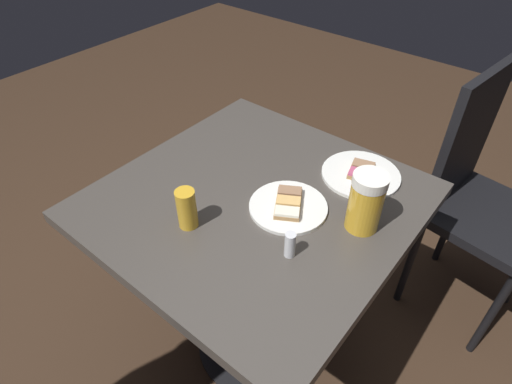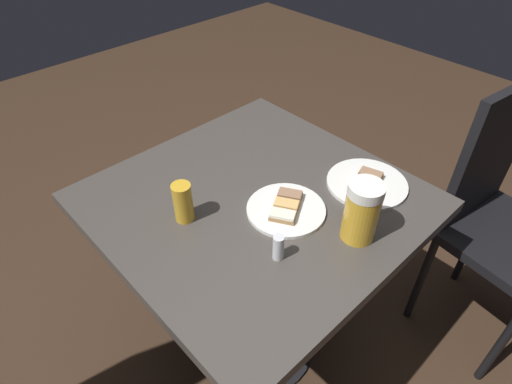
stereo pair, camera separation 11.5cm
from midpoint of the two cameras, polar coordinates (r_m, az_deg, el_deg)
name	(u,v)px [view 2 (the right image)]	position (r m, az deg, el deg)	size (l,w,h in m)	color
ground_plane	(256,341)	(1.75, 2.00, -19.47)	(6.00, 6.00, 0.00)	#382619
cafe_table	(256,235)	(1.27, 2.61, -5.87)	(0.81, 0.80, 0.74)	black
plate_near	(286,209)	(1.13, 6.98, -2.34)	(0.21, 0.21, 0.03)	white
plate_far	(367,183)	(1.26, 17.22, 1.08)	(0.23, 0.23, 0.03)	white
beer_mug	(362,210)	(1.05, 17.07, -2.51)	(0.13, 0.10, 0.16)	gold
beer_glass_small	(183,202)	(1.07, -6.75, -1.52)	(0.05, 0.05, 0.11)	gold
salt_shaker	(278,247)	(0.99, 6.35, -7.55)	(0.03, 0.03, 0.07)	silver
cafe_chair	(499,212)	(1.64, 31.53, -2.41)	(0.43, 0.43, 0.97)	black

